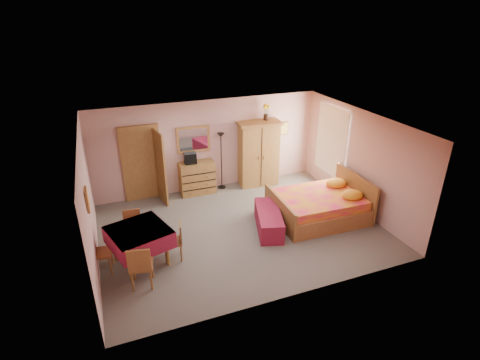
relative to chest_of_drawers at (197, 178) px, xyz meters
name	(u,v)px	position (x,y,z in m)	size (l,w,h in m)	color
floor	(241,229)	(0.45, -2.25, -0.46)	(6.50, 6.50, 0.00)	#69645D
ceiling	(241,124)	(0.45, -2.25, 2.14)	(6.50, 6.50, 0.00)	brown
wall_back	(209,145)	(0.45, 0.25, 0.84)	(6.50, 0.10, 2.60)	tan
wall_front	(294,237)	(0.45, -4.75, 0.84)	(6.50, 0.10, 2.60)	tan
wall_left	(88,205)	(-2.80, -2.25, 0.84)	(0.10, 5.00, 2.60)	tan
wall_right	(359,161)	(3.70, -2.25, 0.84)	(0.10, 5.00, 2.60)	tan
doorway	(142,164)	(-1.45, 0.22, 0.56)	(1.06, 0.12, 2.15)	#9E6B35
window	(332,141)	(3.66, -1.05, 0.99)	(0.08, 1.40, 1.95)	white
picture_left	(87,200)	(-2.77, -2.85, 1.24)	(0.04, 0.32, 0.42)	orange
picture_back	(284,128)	(2.80, 0.22, 1.09)	(0.30, 0.04, 0.40)	#D8BF59
chest_of_drawers	(197,178)	(0.00, 0.00, 0.00)	(0.98, 0.49, 0.93)	olive
wall_mirror	(193,139)	(0.00, 0.21, 1.09)	(0.93, 0.05, 0.73)	silver
stereo	(190,158)	(-0.16, 0.02, 0.62)	(0.33, 0.24, 0.31)	black
floor_lamp	(221,161)	(0.75, 0.06, 0.38)	(0.22, 0.22, 1.69)	black
wardrobe	(259,154)	(1.86, -0.07, 0.50)	(1.23, 0.63, 1.93)	#A57438
sunflower_vase	(266,112)	(2.10, 0.02, 1.70)	(0.19, 0.19, 0.47)	yellow
bed	(318,199)	(2.46, -2.45, 0.05)	(2.21, 1.74, 1.03)	#DC1559
bench	(269,220)	(1.07, -2.50, -0.22)	(0.54, 1.45, 0.48)	maroon
dining_table	(140,246)	(-1.95, -2.74, -0.06)	(1.11, 1.11, 0.81)	maroon
chair_south	(141,265)	(-2.02, -3.45, 0.00)	(0.42, 0.42, 0.93)	brown
chair_north	(134,230)	(-2.01, -2.05, -0.05)	(0.38, 0.38, 0.83)	#A57237
chair_west	(101,252)	(-2.71, -2.73, -0.02)	(0.40, 0.40, 0.89)	#A66B38
chair_east	(173,241)	(-1.30, -2.82, -0.04)	(0.39, 0.39, 0.85)	#9E6235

